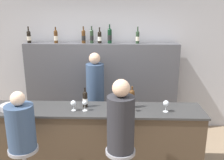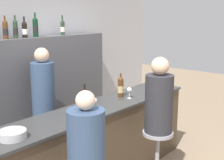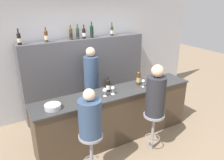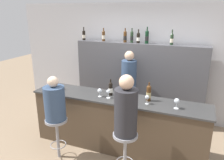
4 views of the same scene
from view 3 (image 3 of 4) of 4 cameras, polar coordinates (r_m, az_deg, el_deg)
The scene contains 23 objects.
ground_plane at distance 4.31m, azimuth 3.12°, elevation -16.44°, with size 16.00×16.00×0.00m, color #8C755B.
wall_back at distance 5.24m, azimuth -7.75°, elevation 6.24°, with size 6.40×0.05×2.60m.
bar_counter at distance 4.23m, azimuth 1.22°, elevation -9.12°, with size 3.10×0.59×1.00m.
back_bar_cabinet at distance 5.16m, azimuth -6.55°, elevation 1.15°, with size 2.91×0.28×1.75m.
wine_bottle_counter_0 at distance 3.94m, azimuth -0.98°, elevation -1.43°, with size 0.07×0.07×0.29m.
wine_bottle_counter_1 at distance 4.28m, azimuth 6.96°, elevation 0.51°, with size 0.08×0.08×0.32m.
wine_bottle_backbar_0 at distance 4.57m, azimuth -23.12°, elevation 9.93°, with size 0.07×0.07×0.31m.
wine_bottle_backbar_1 at distance 4.65m, azimuth -16.84°, elevation 10.96°, with size 0.07×0.07×0.30m.
wine_bottle_backbar_2 at distance 4.80m, azimuth -10.71°, elevation 11.80°, with size 0.07×0.07×0.31m.
wine_bottle_backbar_3 at distance 4.85m, azimuth -8.97°, elevation 12.03°, with size 0.07×0.07×0.31m.
wine_bottle_backbar_4 at distance 4.91m, azimuth -7.34°, elevation 12.05°, with size 0.07×0.07×0.30m.
wine_bottle_backbar_5 at distance 4.98m, azimuth -5.33°, elevation 12.56°, with size 0.08×0.08×0.35m.
wine_bottle_backbar_6 at distance 5.22m, azimuth -0.04°, elevation 12.79°, with size 0.07×0.07×0.31m.
wine_glass_0 at distance 3.77m, azimuth -1.89°, elevation -2.79°, with size 0.08×0.08×0.15m.
wine_glass_1 at distance 3.84m, azimuth 0.21°, elevation -2.25°, with size 0.07×0.07×0.15m.
wine_glass_2 at distance 4.19m, azimuth 8.18°, elevation -0.40°, with size 0.07×0.07×0.15m.
wine_glass_3 at distance 4.47m, azimuth 12.80°, elevation 0.78°, with size 0.08×0.08×0.17m.
metal_bowl at distance 3.51m, azimuth -15.24°, elevation -6.73°, with size 0.25×0.25×0.07m.
bar_stool_left at distance 3.41m, azimuth -5.48°, elevation -16.28°, with size 0.37×0.37×0.72m.
guest_seated_left at distance 3.15m, azimuth -5.77°, elevation -9.47°, with size 0.34×0.34×0.73m.
bar_stool_right at distance 3.95m, azimuth 10.78°, elevation -10.78°, with size 0.37×0.37×0.72m.
guest_seated_right at distance 3.70m, azimuth 11.36°, elevation -3.49°, with size 0.33×0.33×0.89m.
bartender at distance 4.80m, azimuth -5.31°, elevation -1.77°, with size 0.32×0.32×1.65m.
Camera 3 is at (-1.90, -2.84, 2.63)m, focal length 35.00 mm.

